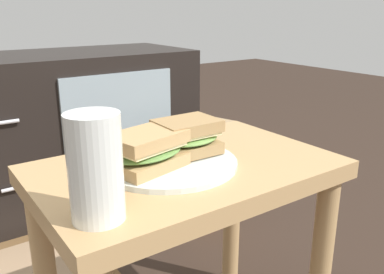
# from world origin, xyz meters

# --- Properties ---
(side_table) EXTENTS (0.56, 0.36, 0.46)m
(side_table) POSITION_xyz_m (0.00, 0.00, 0.37)
(side_table) COLOR tan
(side_table) RESTS_ON ground
(tv_cabinet) EXTENTS (0.96, 0.46, 0.58)m
(tv_cabinet) POSITION_xyz_m (0.09, 0.95, 0.29)
(tv_cabinet) COLOR black
(tv_cabinet) RESTS_ON ground
(plate) EXTENTS (0.26, 0.26, 0.01)m
(plate) POSITION_xyz_m (-0.03, 0.01, 0.47)
(plate) COLOR silver
(plate) RESTS_ON side_table
(sandwich_front) EXTENTS (0.16, 0.13, 0.07)m
(sandwich_front) POSITION_xyz_m (-0.08, 0.00, 0.50)
(sandwich_front) COLOR tan
(sandwich_front) RESTS_ON plate
(sandwich_back) EXTENTS (0.13, 0.10, 0.07)m
(sandwich_back) POSITION_xyz_m (0.02, 0.02, 0.51)
(sandwich_back) COLOR #9E7A4C
(sandwich_back) RESTS_ON plate
(beer_glass) EXTENTS (0.07, 0.07, 0.15)m
(beer_glass) POSITION_xyz_m (-0.22, -0.11, 0.53)
(beer_glass) COLOR silver
(beer_glass) RESTS_ON side_table
(paper_bag) EXTENTS (0.20, 0.18, 0.38)m
(paper_bag) POSITION_xyz_m (0.40, 0.48, 0.18)
(paper_bag) COLOR tan
(paper_bag) RESTS_ON ground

